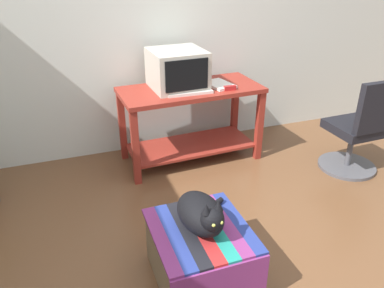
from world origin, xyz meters
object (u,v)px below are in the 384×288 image
tv_monitor (177,70)px  cat (202,214)px  ottoman_with_blanket (200,254)px  office_chair (359,133)px  desk (191,112)px  book (219,84)px  keyboard (189,92)px  stapler (230,88)px

tv_monitor → cat: bearing=-105.3°
ottoman_with_blanket → office_chair: bearing=22.6°
desk → office_chair: bearing=-31.4°
book → office_chair: bearing=-45.5°
book → cat: bearing=-128.6°
keyboard → office_chair: size_ratio=0.45×
ottoman_with_blanket → stapler: bearing=59.3°
book → office_chair: (1.06, -0.70, -0.35)m
desk → cat: size_ratio=3.14×
keyboard → office_chair: (1.38, -0.60, -0.35)m
ottoman_with_blanket → stapler: size_ratio=5.65×
stapler → cat: bearing=151.5°
book → cat: 1.63m
ottoman_with_blanket → stapler: stapler is taller
stapler → office_chair: bearing=-116.6°
ottoman_with_blanket → cat: cat is taller
desk → book: bearing=-9.3°
book → ottoman_with_blanket: book is taller
ottoman_with_blanket → cat: size_ratio=1.50×
tv_monitor → book: bearing=-14.2°
book → cat: (-0.72, -1.44, -0.25)m
tv_monitor → stapler: 0.49m
tv_monitor → stapler: bearing=-30.8°
keyboard → book: 0.34m
tv_monitor → keyboard: (0.05, -0.18, -0.15)m
cat → tv_monitor: bearing=71.0°
tv_monitor → stapler: tv_monitor is taller
cat → office_chair: office_chair is taller
book → ottoman_with_blanket: size_ratio=0.47×
office_chair → stapler: bearing=-30.1°
stapler → desk: bearing=61.9°
book → stapler: bearing=-86.6°
keyboard → cat: (-0.39, -1.34, -0.25)m
desk → ottoman_with_blanket: 1.58m
desk → keyboard: keyboard is taller
cat → office_chair: size_ratio=0.47×
keyboard → stapler: stapler is taller
keyboard → stapler: 0.37m
desk → keyboard: (-0.06, -0.13, 0.25)m
cat → ottoman_with_blanket: bearing=-162.6°
tv_monitor → cat: 1.61m
tv_monitor → cat: (-0.35, -1.52, -0.40)m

